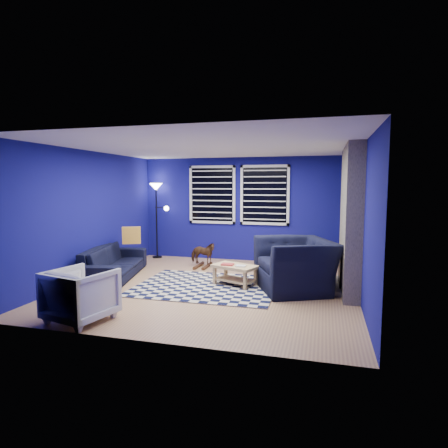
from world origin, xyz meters
name	(u,v)px	position (x,y,z in m)	size (l,w,h in m)	color
floor	(213,286)	(0.00, 0.00, 0.00)	(5.00, 5.00, 0.00)	tan
ceiling	(212,147)	(0.00, 0.00, 2.50)	(5.00, 5.00, 0.00)	white
wall_back	(242,209)	(0.00, 2.50, 1.25)	(5.00, 5.00, 0.00)	navy
wall_left	(90,215)	(-2.50, 0.00, 1.25)	(5.00, 5.00, 0.00)	navy
wall_right	(361,222)	(2.50, 0.00, 1.25)	(5.00, 5.00, 0.00)	navy
fireplace	(350,222)	(2.36, 0.50, 1.20)	(0.65, 2.00, 2.50)	gray
window_left	(212,195)	(-0.75, 2.46, 1.60)	(1.17, 0.06, 1.42)	black
window_right	(265,195)	(0.55, 2.46, 1.60)	(1.17, 0.06, 1.42)	black
tv	(350,206)	(2.45, 2.00, 1.40)	(0.07, 1.00, 0.58)	black
rug	(207,286)	(-0.11, -0.02, 0.01)	(2.50, 2.00, 0.02)	black
sofa	(114,262)	(-2.10, 0.13, 0.31)	(0.82, 2.11, 0.62)	black
armchair_big	(296,265)	(1.46, 0.19, 0.45)	(1.20, 1.37, 0.89)	black
armchair_bent	(81,295)	(-1.23, -2.10, 0.36)	(0.77, 0.79, 0.72)	gray
rocking_horse	(203,253)	(-0.67, 1.47, 0.32)	(0.59, 0.27, 0.50)	#412014
coffee_table	(235,271)	(0.37, 0.18, 0.28)	(0.90, 0.71, 0.40)	#D8BC79
cabinet	(312,255)	(1.70, 2.25, 0.26)	(0.63, 0.45, 0.59)	#D8BC79
floor_lamp	(157,197)	(-2.13, 2.25, 1.54)	(0.51, 0.32, 1.88)	black
throw_pillow	(131,235)	(-1.95, 0.60, 0.79)	(0.37, 0.11, 0.35)	gold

